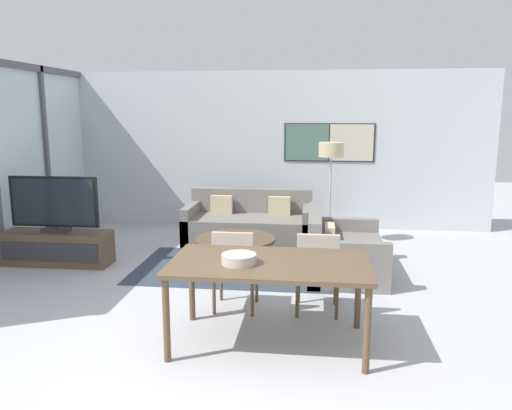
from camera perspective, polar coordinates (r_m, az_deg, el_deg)
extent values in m
plane|color=#B2B2B7|center=(4.24, -6.53, -18.94)|extent=(24.00, 24.00, 0.00)
cube|color=silver|center=(9.05, 1.16, 6.27)|extent=(7.96, 0.06, 2.80)
cube|color=#2D2D33|center=(8.97, 8.37, 7.08)|extent=(1.59, 0.01, 0.68)
cube|color=#4C7060|center=(8.96, 5.87, 7.13)|extent=(0.76, 0.02, 0.64)
cube|color=beige|center=(8.98, 10.86, 7.01)|extent=(0.76, 0.02, 0.64)
cube|color=#515156|center=(8.81, -22.84, 5.32)|extent=(0.07, 0.08, 2.80)
cube|color=#333D4C|center=(6.83, -2.38, -7.12)|extent=(2.66, 1.74, 0.01)
cube|color=brown|center=(7.45, -21.74, -4.56)|extent=(1.49, 0.44, 0.46)
cube|color=#2D2D33|center=(7.27, -22.58, -5.00)|extent=(1.37, 0.01, 0.25)
cube|color=#2D2D33|center=(7.39, -21.88, -2.64)|extent=(0.36, 0.20, 0.05)
cube|color=#2D2D33|center=(7.38, -21.91, -2.15)|extent=(0.06, 0.03, 0.08)
cube|color=black|center=(7.32, -22.09, 0.36)|extent=(1.25, 0.04, 0.70)
cube|color=black|center=(7.30, -22.18, 0.32)|extent=(1.16, 0.01, 0.63)
cube|color=slate|center=(8.08, -0.85, -2.81)|extent=(2.03, 0.97, 0.42)
cube|color=slate|center=(8.43, -0.49, -0.86)|extent=(2.03, 0.16, 0.82)
cube|color=slate|center=(8.23, -7.39, -2.00)|extent=(0.14, 0.97, 0.60)
cube|color=slate|center=(7.99, 5.88, -2.35)|extent=(0.14, 0.97, 0.60)
cube|color=#C6B289|center=(8.30, -3.95, 0.07)|extent=(0.36, 0.12, 0.30)
cube|color=#C6B289|center=(8.17, 2.69, -0.08)|extent=(0.36, 0.12, 0.30)
cube|color=slate|center=(6.63, 10.19, -5.99)|extent=(0.97, 1.46, 0.42)
cube|color=slate|center=(6.56, 6.71, -4.26)|extent=(0.16, 1.46, 0.82)
cube|color=slate|center=(5.97, 10.57, -6.96)|extent=(0.97, 0.14, 0.60)
cube|color=slate|center=(7.24, 9.91, -3.83)|extent=(0.97, 0.14, 0.60)
cube|color=#C6B289|center=(6.21, 8.40, -3.62)|extent=(0.12, 0.36, 0.30)
cylinder|color=brown|center=(6.83, -2.38, -7.03)|extent=(0.49, 0.49, 0.03)
cylinder|color=brown|center=(6.78, -2.39, -5.64)|extent=(0.19, 0.19, 0.38)
cylinder|color=brown|center=(6.73, -2.40, -3.93)|extent=(1.08, 1.08, 0.04)
cube|color=brown|center=(4.46, 1.56, -6.71)|extent=(1.77, 0.99, 0.04)
cylinder|color=brown|center=(4.34, -10.20, -12.83)|extent=(0.06, 0.06, 0.74)
cylinder|color=brown|center=(4.19, 12.59, -13.80)|extent=(0.06, 0.06, 0.74)
cylinder|color=brown|center=(5.12, -7.35, -9.04)|extent=(0.06, 0.06, 0.74)
cylinder|color=brown|center=(5.00, 11.60, -9.69)|extent=(0.06, 0.06, 0.74)
cube|color=#B2A899|center=(5.36, -2.32, -7.41)|extent=(0.46, 0.46, 0.06)
cube|color=#B2A899|center=(5.09, -2.70, -5.50)|extent=(0.42, 0.05, 0.43)
cylinder|color=brown|center=(5.28, -4.82, -10.34)|extent=(0.04, 0.04, 0.40)
cylinder|color=brown|center=(5.22, -0.44, -10.56)|extent=(0.04, 0.04, 0.40)
cylinder|color=brown|center=(5.65, -4.00, -8.91)|extent=(0.04, 0.04, 0.40)
cylinder|color=brown|center=(5.59, 0.08, -9.09)|extent=(0.04, 0.04, 0.40)
cube|color=#B2A899|center=(5.31, 7.03, -7.64)|extent=(0.46, 0.46, 0.06)
cube|color=#B2A899|center=(5.05, 7.10, -5.73)|extent=(0.42, 0.05, 0.43)
cylinder|color=brown|center=(5.20, 4.74, -10.67)|extent=(0.04, 0.04, 0.40)
cylinder|color=brown|center=(5.21, 9.22, -10.76)|extent=(0.04, 0.04, 0.40)
cylinder|color=brown|center=(5.58, 4.89, -9.18)|extent=(0.04, 0.04, 0.40)
cylinder|color=brown|center=(5.58, 9.05, -9.27)|extent=(0.04, 0.04, 0.40)
cylinder|color=#B7B2A8|center=(4.38, -1.97, -6.17)|extent=(0.31, 0.31, 0.09)
torus|color=#B7B2A8|center=(4.37, -1.97, -5.73)|extent=(0.31, 0.31, 0.02)
cylinder|color=#2D2D33|center=(8.07, 8.31, -4.39)|extent=(0.28, 0.28, 0.02)
cylinder|color=#B7B7BC|center=(7.91, 8.45, 0.51)|extent=(0.03, 0.03, 1.38)
cylinder|color=#C6B289|center=(7.82, 8.61, 6.29)|extent=(0.39, 0.39, 0.22)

